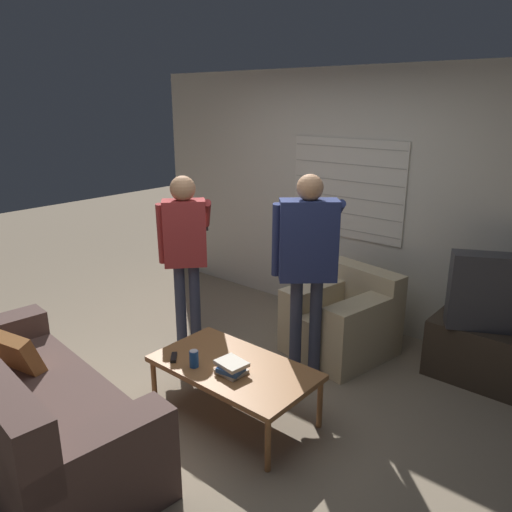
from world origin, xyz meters
name	(u,v)px	position (x,y,z in m)	size (l,w,h in m)	color
ground_plane	(208,394)	(0.00, 0.00, 0.00)	(16.00, 16.00, 0.00)	#7F705B
wall_back	(347,199)	(0.00, 2.03, 1.28)	(5.20, 0.08, 2.55)	#BCB7A8
couch_blue	(27,410)	(-0.41, -1.23, 0.32)	(2.13, 1.06, 0.86)	#4C3833
armchair_beige	(343,320)	(0.44, 1.31, 0.32)	(0.92, 0.96, 0.76)	#C6B289
coffee_table	(234,369)	(0.35, -0.07, 0.38)	(1.19, 0.66, 0.42)	brown
tv_stand	(497,357)	(1.69, 1.62, 0.25)	(1.06, 0.48, 0.49)	#33281E
tv	(507,293)	(1.69, 1.62, 0.80)	(0.86, 0.57, 0.62)	#2D2D33
person_left_standing	(185,241)	(-0.76, 0.50, 1.02)	(0.46, 0.73, 1.61)	#33384C
person_right_standing	(308,252)	(0.40, 0.75, 1.09)	(0.53, 0.83, 1.70)	#33384C
book_stack	(231,368)	(0.41, -0.16, 0.46)	(0.23, 0.20, 0.09)	beige
soda_can	(194,359)	(0.14, -0.27, 0.48)	(0.07, 0.07, 0.13)	#194C9E
spare_remote	(174,357)	(-0.05, -0.29, 0.43)	(0.12, 0.12, 0.02)	black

